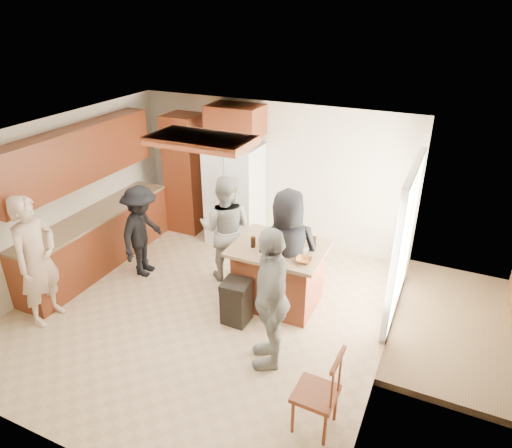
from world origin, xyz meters
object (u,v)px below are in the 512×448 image
at_px(person_side_right, 271,298).
at_px(kitchen_island, 279,274).
at_px(person_behind_left, 226,229).
at_px(trash_bin, 236,301).
at_px(person_behind_right, 287,253).
at_px(spindle_chair, 318,394).
at_px(person_front_left, 37,261).
at_px(refrigerator, 235,195).
at_px(person_counter, 142,231).

bearing_deg(person_side_right, kitchen_island, 174.58).
relative_size(person_behind_left, trash_bin, 2.70).
xyz_separation_m(person_behind_right, trash_bin, (-0.50, -0.57, -0.58)).
height_order(person_behind_left, person_side_right, person_side_right).
bearing_deg(spindle_chair, kitchen_island, 122.30).
relative_size(person_front_left, person_side_right, 1.01).
distance_m(person_side_right, refrigerator, 3.19).
distance_m(refrigerator, spindle_chair, 4.27).
relative_size(kitchen_island, spindle_chair, 1.29).
xyz_separation_m(person_counter, refrigerator, (0.80, 1.62, 0.15)).
distance_m(person_counter, spindle_chair, 3.84).
xyz_separation_m(person_behind_right, refrigerator, (-1.59, 1.56, -0.00)).
xyz_separation_m(person_side_right, trash_bin, (-0.71, 0.51, -0.59)).
xyz_separation_m(person_behind_left, kitchen_island, (1.01, -0.31, -0.38)).
relative_size(kitchen_island, trash_bin, 2.03).
bearing_deg(person_behind_left, person_side_right, 118.58).
height_order(person_behind_right, trash_bin, person_behind_right).
bearing_deg(kitchen_island, person_behind_right, -26.59).
xyz_separation_m(refrigerator, trash_bin, (1.09, -2.12, -0.58)).
distance_m(refrigerator, kitchen_island, 2.11).
bearing_deg(person_behind_left, person_front_left, 33.86).
distance_m(kitchen_island, trash_bin, 0.75).
height_order(person_behind_left, person_counter, person_behind_left).
height_order(person_counter, spindle_chair, person_counter).
height_order(person_behind_right, person_side_right, person_side_right).
distance_m(person_behind_right, person_side_right, 1.09).
distance_m(person_front_left, spindle_chair, 3.97).
relative_size(person_counter, kitchen_island, 1.17).
bearing_deg(spindle_chair, trash_bin, 141.39).
bearing_deg(person_front_left, spindle_chair, -97.68).
bearing_deg(kitchen_island, spindle_chair, -57.70).
bearing_deg(person_side_right, refrigerator, -168.39).
bearing_deg(person_behind_right, person_counter, -26.03).
bearing_deg(trash_bin, spindle_chair, -38.61).
distance_m(person_front_left, person_behind_left, 2.64).
distance_m(person_behind_right, kitchen_island, 0.46).
relative_size(person_front_left, spindle_chair, 1.85).
bearing_deg(person_behind_left, kitchen_island, 148.16).
bearing_deg(kitchen_island, person_side_right, -72.54).
xyz_separation_m(person_behind_right, person_counter, (-2.40, -0.07, -0.15)).
height_order(person_front_left, refrigerator, person_front_left).
bearing_deg(trash_bin, refrigerator, 117.25).
distance_m(person_front_left, person_side_right, 3.16).
xyz_separation_m(person_counter, trash_bin, (1.89, -0.50, -0.43)).
relative_size(person_behind_right, refrigerator, 1.00).
xyz_separation_m(kitchen_island, spindle_chair, (1.18, -1.86, -0.02)).
height_order(kitchen_island, spindle_chair, spindle_chair).
distance_m(person_front_left, person_behind_right, 3.31).
relative_size(person_behind_left, kitchen_island, 1.33).
bearing_deg(person_front_left, kitchen_island, -63.72).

